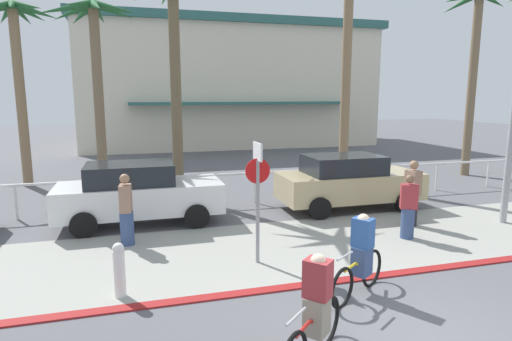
{
  "coord_description": "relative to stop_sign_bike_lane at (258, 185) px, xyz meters",
  "views": [
    {
      "loc": [
        -3.77,
        -4.82,
        3.51
      ],
      "look_at": [
        -0.67,
        6.0,
        1.54
      ],
      "focal_mm": 30.36,
      "sensor_mm": 36.0,
      "label": 1
    }
  ],
  "objects": [
    {
      "name": "palm_tree_2",
      "position": [
        -0.93,
        6.54,
        3.68
      ],
      "size": [
        2.99,
        3.17,
        7.24
      ],
      "color": "brown",
      "rests_on": "ground"
    },
    {
      "name": "sidewalk_strip",
      "position": [
        1.35,
        0.69,
        -1.67
      ],
      "size": [
        44.0,
        4.0,
        0.02
      ],
      "primitive_type": "cube",
      "color": "#9E9E93",
      "rests_on": "ground"
    },
    {
      "name": "bollard_0",
      "position": [
        -2.75,
        -0.85,
        -1.16
      ],
      "size": [
        0.2,
        0.2,
        1.0
      ],
      "color": "white",
      "rests_on": "ground"
    },
    {
      "name": "palm_tree_1",
      "position": [
        -3.57,
        8.73,
        3.7
      ],
      "size": [
        3.36,
        3.58,
        6.85
      ],
      "color": "#756047",
      "rests_on": "ground"
    },
    {
      "name": "pedestrian_0",
      "position": [
        3.99,
        0.5,
        -0.94
      ],
      "size": [
        0.47,
        0.43,
        1.61
      ],
      "color": "#384C7A",
      "rests_on": "ground"
    },
    {
      "name": "cyclist_yellow_1",
      "position": [
        1.34,
        -1.89,
        -0.98
      ],
      "size": [
        1.55,
        1.05,
        1.5
      ],
      "color": "black",
      "rests_on": "ground"
    },
    {
      "name": "pedestrian_2",
      "position": [
        -2.65,
        1.89,
        -0.88
      ],
      "size": [
        0.35,
        0.42,
        1.72
      ],
      "color": "#384C7A",
      "rests_on": "ground"
    },
    {
      "name": "car_tan_2",
      "position": [
        3.94,
        3.5,
        -0.81
      ],
      "size": [
        4.4,
        2.02,
        1.69
      ],
      "color": "tan",
      "rests_on": "ground"
    },
    {
      "name": "ground_plane",
      "position": [
        1.35,
        6.49,
        -1.68
      ],
      "size": [
        80.0,
        80.0,
        0.0
      ],
      "primitive_type": "plane",
      "color": "#5B5B60"
    },
    {
      "name": "cyclist_red_0",
      "position": [
        -0.21,
        -3.45,
        -0.98
      ],
      "size": [
        1.39,
        1.26,
        1.5
      ],
      "color": "black",
      "rests_on": "ground"
    },
    {
      "name": "rail_fence",
      "position": [
        1.35,
        4.99,
        -0.84
      ],
      "size": [
        23.53,
        0.08,
        1.04
      ],
      "color": "white",
      "rests_on": "ground"
    },
    {
      "name": "pedestrian_1",
      "position": [
        4.73,
        1.39,
        -0.84
      ],
      "size": [
        0.35,
        0.42,
        1.8
      ],
      "color": "#232326",
      "rests_on": "ground"
    },
    {
      "name": "car_white_1",
      "position": [
        -2.35,
        3.66,
        -0.81
      ],
      "size": [
        4.4,
        2.02,
        1.69
      ],
      "color": "white",
      "rests_on": "ground"
    },
    {
      "name": "palm_tree_4",
      "position": [
        11.71,
        7.33,
        4.07
      ],
      "size": [
        2.92,
        3.16,
        7.83
      ],
      "color": "#756047",
      "rests_on": "ground"
    },
    {
      "name": "building_backdrop",
      "position": [
        4.28,
        23.39,
        2.54
      ],
      "size": [
        20.24,
        11.22,
        8.4
      ],
      "color": "beige",
      "rests_on": "ground"
    },
    {
      "name": "curb_paint",
      "position": [
        1.35,
        -1.31,
        -1.66
      ],
      "size": [
        44.0,
        0.24,
        0.03
      ],
      "primitive_type": "cube",
      "color": "maroon",
      "rests_on": "ground"
    },
    {
      "name": "palm_tree_0",
      "position": [
        -6.47,
        10.05,
        3.7
      ],
      "size": [
        3.35,
        3.16,
        6.92
      ],
      "color": "#846B4C",
      "rests_on": "ground"
    },
    {
      "name": "stop_sign_bike_lane",
      "position": [
        0.0,
        0.0,
        0.0
      ],
      "size": [
        0.52,
        0.56,
        2.56
      ],
      "color": "gray",
      "rests_on": "ground"
    }
  ]
}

